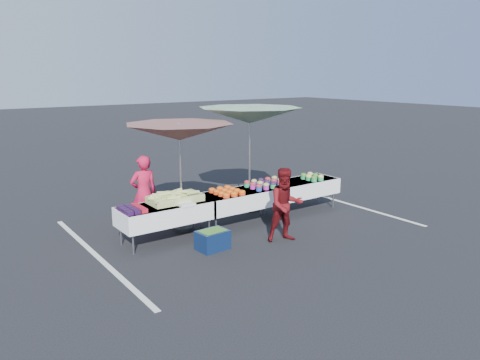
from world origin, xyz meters
TOP-DOWN VIEW (x-y plane):
  - ground at (0.00, 0.00)m, footprint 80.00×80.00m
  - stripe_left at (-3.20, 0.00)m, footprint 0.10×5.00m
  - stripe_right at (3.20, 0.00)m, footprint 0.10×5.00m
  - table_left at (-1.80, 0.00)m, footprint 1.86×0.81m
  - table_center at (0.00, 0.00)m, footprint 1.86×0.81m
  - table_right at (1.80, 0.00)m, footprint 1.86×0.81m
  - berry_punnets at (-2.51, -0.06)m, footprint 0.40×0.54m
  - corn_pile at (-1.56, 0.04)m, footprint 1.16×0.57m
  - plastic_bags at (-1.50, -0.30)m, footprint 0.30×0.25m
  - carrot_bowls at (-0.35, -0.01)m, footprint 0.55×0.69m
  - potato_cups at (0.75, 0.00)m, footprint 0.94×0.58m
  - bean_baskets at (2.06, -0.10)m, footprint 0.36×0.50m
  - vendor at (-1.83, 0.93)m, footprint 0.60×0.42m
  - customer at (0.13, -1.36)m, footprint 0.86×0.76m
  - umbrella_left at (-1.22, 0.40)m, footprint 2.27×2.27m
  - umbrella_right at (0.86, 0.80)m, footprint 2.49×2.49m
  - storage_bin at (-1.30, -0.92)m, footprint 0.60×0.46m

SIDE VIEW (x-z plane):
  - ground at x=0.00m, z-range 0.00..0.00m
  - stripe_left at x=-3.20m, z-range 0.00..0.00m
  - stripe_right at x=3.20m, z-range 0.00..0.00m
  - storage_bin at x=-1.30m, z-range 0.01..0.38m
  - table_left at x=-1.80m, z-range 0.21..0.96m
  - table_center at x=0.00m, z-range 0.21..0.96m
  - table_right at x=1.80m, z-range 0.21..0.96m
  - customer at x=0.13m, z-range 0.00..1.47m
  - plastic_bags at x=-1.50m, z-range 0.75..0.80m
  - berry_punnets at x=-2.51m, z-range 0.75..0.83m
  - vendor at x=-1.83m, z-range 0.00..1.59m
  - carrot_bowls at x=-0.35m, z-range 0.75..0.85m
  - bean_baskets at x=2.06m, z-range 0.75..0.90m
  - potato_cups at x=0.75m, z-range 0.75..0.91m
  - corn_pile at x=-1.56m, z-range 0.71..0.97m
  - umbrella_left at x=-1.22m, z-range 0.93..3.22m
  - umbrella_right at x=0.86m, z-range 1.02..3.52m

